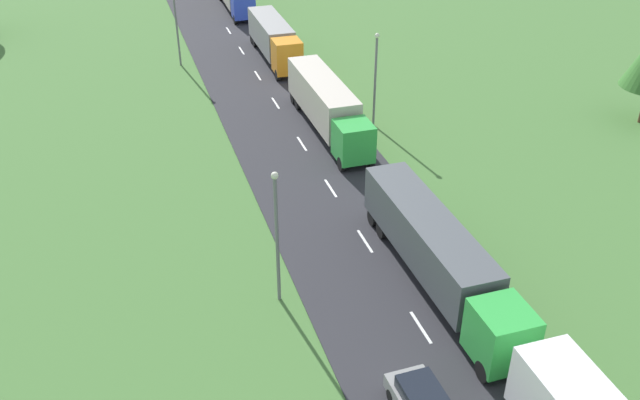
{
  "coord_description": "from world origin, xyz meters",
  "views": [
    {
      "loc": [
        -12.3,
        5.55,
        22.74
      ],
      "look_at": [
        -1.81,
        39.19,
        1.46
      ],
      "focal_mm": 38.51,
      "sensor_mm": 36.0,
      "label": 1
    }
  ],
  "objects_px": {
    "truck_second": "(438,252)",
    "lamppost_third": "(375,75)",
    "lamppost_second": "(277,231)",
    "truck_fourth": "(274,38)",
    "truck_third": "(327,104)",
    "lamppost_fourth": "(176,17)"
  },
  "relations": [
    {
      "from": "truck_second",
      "to": "truck_third",
      "type": "xyz_separation_m",
      "value": [
        0.34,
        19.87,
        0.1
      ]
    },
    {
      "from": "lamppost_fourth",
      "to": "lamppost_second",
      "type": "bearing_deg",
      "value": -89.54
    },
    {
      "from": "truck_second",
      "to": "truck_fourth",
      "type": "relative_size",
      "value": 1.22
    },
    {
      "from": "lamppost_second",
      "to": "lamppost_third",
      "type": "relative_size",
      "value": 1.02
    },
    {
      "from": "truck_second",
      "to": "truck_third",
      "type": "relative_size",
      "value": 1.08
    },
    {
      "from": "truck_second",
      "to": "lamppost_fourth",
      "type": "distance_m",
      "value": 38.83
    },
    {
      "from": "truck_third",
      "to": "lamppost_second",
      "type": "height_order",
      "value": "lamppost_second"
    },
    {
      "from": "lamppost_third",
      "to": "lamppost_fourth",
      "type": "height_order",
      "value": "lamppost_fourth"
    },
    {
      "from": "lamppost_third",
      "to": "truck_fourth",
      "type": "bearing_deg",
      "value": 102.25
    },
    {
      "from": "truck_second",
      "to": "truck_third",
      "type": "distance_m",
      "value": 19.87
    },
    {
      "from": "truck_third",
      "to": "lamppost_third",
      "type": "relative_size",
      "value": 1.87
    },
    {
      "from": "lamppost_second",
      "to": "lamppost_fourth",
      "type": "relative_size",
      "value": 0.91
    },
    {
      "from": "truck_second",
      "to": "truck_fourth",
      "type": "xyz_separation_m",
      "value": [
        0.4,
        36.67,
        0.06
      ]
    },
    {
      "from": "truck_third",
      "to": "lamppost_second",
      "type": "bearing_deg",
      "value": -114.7
    },
    {
      "from": "truck_second",
      "to": "lamppost_third",
      "type": "height_order",
      "value": "lamppost_third"
    },
    {
      "from": "truck_third",
      "to": "lamppost_fourth",
      "type": "height_order",
      "value": "lamppost_fourth"
    },
    {
      "from": "truck_third",
      "to": "truck_fourth",
      "type": "relative_size",
      "value": 1.12
    },
    {
      "from": "truck_fourth",
      "to": "lamppost_second",
      "type": "distance_m",
      "value": 36.5
    },
    {
      "from": "lamppost_second",
      "to": "truck_third",
      "type": "bearing_deg",
      "value": 65.3
    },
    {
      "from": "truck_third",
      "to": "lamppost_third",
      "type": "xyz_separation_m",
      "value": [
        3.75,
        -0.2,
        1.98
      ]
    },
    {
      "from": "lamppost_second",
      "to": "lamppost_third",
      "type": "height_order",
      "value": "lamppost_second"
    },
    {
      "from": "truck_second",
      "to": "lamppost_third",
      "type": "distance_m",
      "value": 20.2
    }
  ]
}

